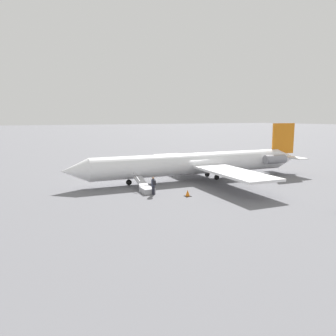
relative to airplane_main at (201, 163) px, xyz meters
The scene contains 5 objects.
ground_plane 2.17m from the airplane_main, ahead, with size 600.00×600.00×0.00m, color slate.
airplane_main is the anchor object (origin of this frame).
boarding_stairs 9.28m from the airplane_main, 19.78° to the left, with size 1.33×4.09×1.66m.
passenger 9.66m from the airplane_main, 28.37° to the left, with size 0.36×0.55×1.74m.
traffic_cone_near_stairs 9.04m from the airplane_main, 48.48° to the left, with size 0.56×0.56×0.62m.
Camera 1 is at (20.62, 32.33, 7.34)m, focal length 35.00 mm.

